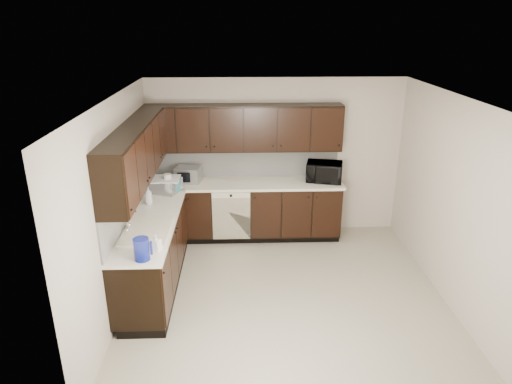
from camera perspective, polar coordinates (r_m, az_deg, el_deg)
floor at (r=6.01m, az=3.62°, el=-12.74°), size 4.00×4.00×0.00m
ceiling at (r=5.08m, az=4.27°, el=11.50°), size 4.00×4.00×0.00m
wall_back at (r=7.30m, az=2.38°, el=4.36°), size 4.00×0.02×2.50m
wall_left at (r=5.59m, az=-16.96°, el=-1.85°), size 0.02×4.00×2.50m
wall_right at (r=5.96m, az=23.43°, el=-1.27°), size 0.02×4.00×2.50m
wall_front at (r=3.67m, az=7.07°, el=-13.68°), size 4.00×0.02×2.50m
lower_cabinets at (r=6.76m, az=-5.73°, el=-4.71°), size 3.00×2.80×0.90m
countertop at (r=6.56m, az=-5.91°, el=-0.73°), size 3.03×2.83×0.04m
backsplash at (r=6.69m, az=-7.67°, el=1.99°), size 3.00×2.80×0.48m
upper_cabinets at (r=6.40m, az=-6.98°, el=6.68°), size 3.00×2.80×0.70m
dishwasher at (r=6.97m, az=-3.11°, el=-2.64°), size 0.58×0.04×0.78m
sink at (r=5.65m, az=-13.46°, el=-5.34°), size 0.54×0.82×0.42m
microwave at (r=7.17m, az=8.52°, el=2.51°), size 0.62×0.48×0.30m
soap_bottle_a at (r=5.12m, az=-12.38°, el=-6.17°), size 0.11×0.11×0.19m
soap_bottle_b at (r=6.39m, az=-13.28°, el=-0.42°), size 0.11×0.11×0.25m
toaster_oven at (r=7.15m, az=-8.46°, el=2.18°), size 0.43×0.35×0.24m
storage_bin at (r=6.83m, az=-11.61°, el=0.86°), size 0.58×0.51×0.19m
blue_pitcher at (r=4.95m, az=-14.11°, el=-6.95°), size 0.21×0.21×0.25m
teal_tumbler at (r=6.80m, az=-9.78°, el=0.87°), size 0.09×0.09×0.19m
paper_towel_roll at (r=6.80m, az=-10.97°, el=1.16°), size 0.15×0.15×0.26m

